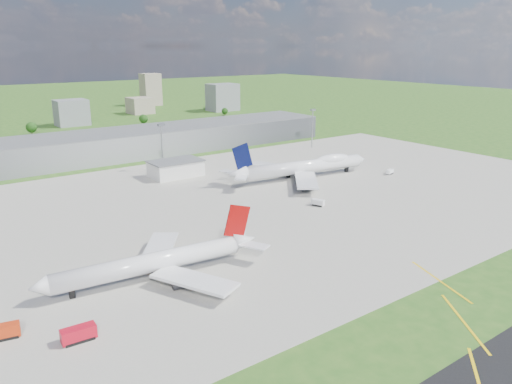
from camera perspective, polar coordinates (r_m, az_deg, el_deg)
ground at (r=306.45m, az=-15.11°, el=3.36°), size 1400.00×1400.00×0.00m
apron at (r=216.08m, az=-1.75°, el=-1.39°), size 360.00×190.00×0.08m
terminal at (r=318.75m, az=-16.21°, el=5.14°), size 300.00×42.00×15.00m
ops_building at (r=264.87m, az=-9.16°, el=2.63°), size 26.00×16.00×8.00m
mast_center at (r=275.26m, az=-10.74°, el=5.99°), size 3.50×2.00×25.90m
mast_east at (r=336.87m, az=6.49°, el=8.02°), size 3.50×2.00×25.90m
airliner_red_twin at (r=150.32m, az=-11.15°, el=-7.87°), size 68.11×52.84×18.68m
airliner_blue_quad at (r=258.50m, az=5.55°, el=2.88°), size 82.32×64.01×21.53m
fire_truck at (r=126.72m, az=-19.62°, el=-15.08°), size 8.02×3.43×3.50m
crash_tender at (r=134.37m, az=-26.76°, el=-14.08°), size 6.95×4.05×3.40m
tug_yellow at (r=156.24m, az=-11.79°, el=-8.60°), size 3.45×3.47×1.60m
van_white_near at (r=214.93m, az=7.09°, el=-1.23°), size 4.41×6.02×2.78m
van_white_far at (r=275.64m, az=15.04°, el=2.23°), size 5.29×3.42×2.52m
bldg_c at (r=460.83m, az=-20.33°, el=8.50°), size 26.00×20.00×22.00m
bldg_ce at (r=525.46m, az=-13.11°, el=9.60°), size 22.00×24.00×16.00m
bldg_e at (r=535.72m, az=-3.84°, el=10.75°), size 30.00×22.00×28.00m
bldg_tall_e at (r=595.26m, az=-11.94°, el=11.39°), size 20.00×18.00×36.00m
tree_c at (r=423.04m, az=-24.29°, el=6.75°), size 8.10×8.10×9.90m
tree_e at (r=445.62m, az=-12.74°, el=8.16°), size 7.65×7.65×9.35m
tree_far_e at (r=496.74m, az=-3.59°, el=9.22°), size 6.30×6.30×7.70m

